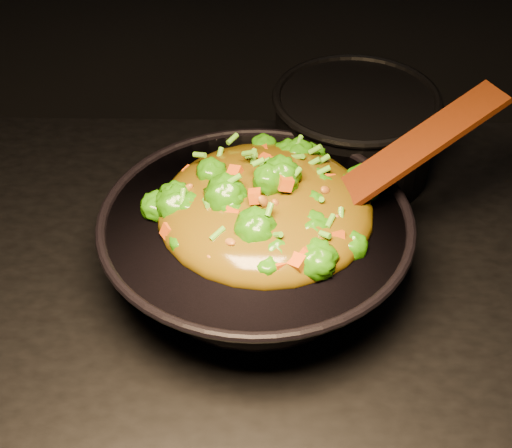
# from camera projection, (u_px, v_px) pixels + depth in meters

# --- Properties ---
(wok) EXTENTS (0.46, 0.46, 0.10)m
(wok) POSITION_uv_depth(u_px,v_px,m) (256.00, 252.00, 0.96)
(wok) COLOR black
(wok) RESTS_ON stovetop
(stir_fry) EXTENTS (0.34, 0.34, 0.09)m
(stir_fry) POSITION_uv_depth(u_px,v_px,m) (266.00, 185.00, 0.91)
(stir_fry) COLOR #277208
(stir_fry) RESTS_ON wok
(spatula) EXTENTS (0.28, 0.18, 0.13)m
(spatula) POSITION_uv_depth(u_px,v_px,m) (393.00, 163.00, 0.93)
(spatula) COLOR #3C1A05
(spatula) RESTS_ON wok
(back_pot) EXTENTS (0.29, 0.29, 0.13)m
(back_pot) POSITION_uv_depth(u_px,v_px,m) (354.00, 133.00, 1.14)
(back_pot) COLOR black
(back_pot) RESTS_ON stovetop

